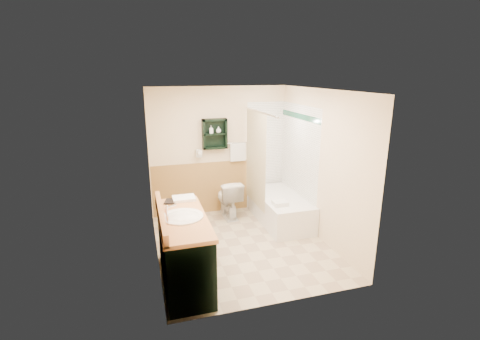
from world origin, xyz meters
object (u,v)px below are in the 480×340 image
Objects in this scene: toilet at (228,199)px; soap_bottle_a at (211,132)px; vanity at (184,250)px; bathtub at (280,209)px; hair_dryer at (199,153)px; wall_shelf at (215,134)px; soap_bottle_b at (219,130)px; vanity_book at (164,195)px.

soap_bottle_a is at bearing -44.64° from toilet.
vanity is 2.39m from bathtub.
bathtub is at bearing -30.13° from hair_dryer.
wall_shelf is 0.08m from soap_bottle_a.
toilet is (1.08, 1.91, -0.10)m from vanity.
wall_shelf reaches higher than vanity.
vanity_book is at bearing -126.10° from soap_bottle_b.
bathtub is 12.58× the size of soap_bottle_b.
vanity is at bearing -105.33° from hair_dryer.
hair_dryer is at bearing 172.68° from soap_bottle_a.
hair_dryer is 1.19× the size of vanity_book.
toilet is 1.93m from vanity_book.
wall_shelf is at bearing -4.76° from hair_dryer.
soap_bottle_a is (0.83, 2.14, 1.14)m from vanity.
soap_bottle_a is (0.23, -0.03, 0.40)m from hair_dryer.
wall_shelf is at bearing 144.03° from bathtub.
hair_dryer reaches higher than vanity.
wall_shelf reaches higher than bathtub.
toilet is at bearing -28.01° from hair_dryer.
vanity is 2.56m from soap_bottle_a.
wall_shelf is 2.57m from vanity.
hair_dryer is at bearing 175.40° from soap_bottle_b.
bathtub is 2.08× the size of toilet.
wall_shelf is 3.93× the size of soap_bottle_a.
wall_shelf is at bearing 176.07° from soap_bottle_b.
vanity is 12.06× the size of soap_bottle_b.
vanity_book is (-0.17, 0.59, 0.56)m from vanity.
vanity is (-0.59, -2.17, -0.74)m from hair_dryer.
vanity reaches higher than toilet.
soap_bottle_b reaches higher than bathtub.
soap_bottle_b is at bearing 70.17° from vanity_book.
vanity is 7.11× the size of vanity_book.
soap_bottle_a is (-0.07, -0.01, 0.05)m from wall_shelf.
soap_bottle_b is at bearing -4.60° from hair_dryer.
wall_shelf is 0.10m from soap_bottle_b.
wall_shelf is at bearing -54.03° from toilet.
wall_shelf is 0.46m from hair_dryer.
wall_shelf is 0.37× the size of bathtub.
bathtub is 7.41× the size of vanity_book.
soap_bottle_b is at bearing 0.00° from soap_bottle_a.
vanity_book is at bearing -115.64° from hair_dryer.
vanity is at bearing -143.86° from bathtub.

